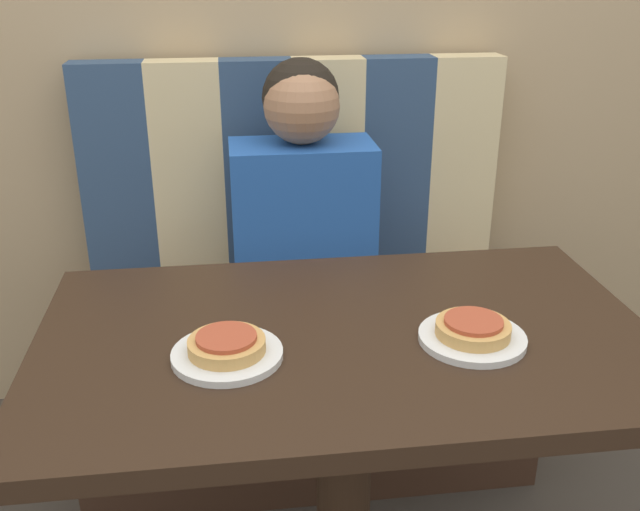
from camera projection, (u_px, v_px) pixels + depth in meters
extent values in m
cube|color=#382319|center=(304.00, 367.00, 1.98)|extent=(1.16, 0.57, 0.47)
cube|color=navy|center=(117.00, 169.00, 1.93)|extent=(0.19, 0.09, 0.57)
cube|color=beige|center=(189.00, 166.00, 1.96)|extent=(0.19, 0.09, 0.57)
cube|color=navy|center=(259.00, 164.00, 1.98)|extent=(0.19, 0.09, 0.57)
cube|color=beige|center=(327.00, 161.00, 2.00)|extent=(0.19, 0.09, 0.57)
cube|color=navy|center=(394.00, 159.00, 2.03)|extent=(0.19, 0.09, 0.57)
cube|color=beige|center=(460.00, 156.00, 2.05)|extent=(0.19, 0.09, 0.57)
cube|color=black|center=(346.00, 340.00, 1.19)|extent=(1.02, 0.62, 0.03)
cylinder|color=black|center=(343.00, 507.00, 1.33)|extent=(0.10, 0.10, 0.68)
cube|color=#2356B2|center=(303.00, 220.00, 1.81)|extent=(0.35, 0.19, 0.40)
sphere|color=#9E7051|center=(302.00, 106.00, 1.69)|extent=(0.18, 0.18, 0.18)
sphere|color=black|center=(301.00, 97.00, 1.71)|extent=(0.19, 0.19, 0.19)
cylinder|color=white|center=(227.00, 354.00, 1.11)|extent=(0.17, 0.17, 0.01)
cylinder|color=white|center=(472.00, 338.00, 1.15)|extent=(0.17, 0.17, 0.01)
cylinder|color=tan|center=(227.00, 345.00, 1.10)|extent=(0.12, 0.12, 0.02)
cylinder|color=#AD472D|center=(226.00, 337.00, 1.09)|extent=(0.09, 0.09, 0.01)
cylinder|color=tan|center=(473.00, 329.00, 1.15)|extent=(0.12, 0.12, 0.02)
cylinder|color=#AD472D|center=(474.00, 321.00, 1.14)|extent=(0.09, 0.09, 0.01)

